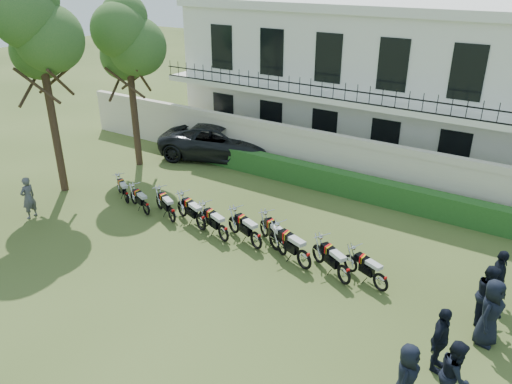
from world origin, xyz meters
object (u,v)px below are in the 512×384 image
tree_west_near (127,40)px  motorcycle_2 (172,211)px  motorcycle_3 (201,218)px  inspector (28,198)px  officer_5 (498,279)px  motorcycle_8 (344,270)px  motorcycle_5 (256,236)px  motorcycle_6 (282,242)px  officer_0 (407,377)px  suv (222,142)px  officer_2 (440,340)px  motorcycle_7 (304,255)px  tree_west_mid (38,30)px  motorcycle_0 (126,194)px  motorcycle_1 (146,205)px  motorcycle_4 (223,229)px  officer_4 (489,294)px  motorcycle_9 (381,278)px  officer_1 (455,374)px  officer_3 (490,313)px

tree_west_near → motorcycle_2: 8.53m
motorcycle_3 → inspector: bearing=133.8°
inspector → officer_5: bearing=97.7°
motorcycle_8 → inspector: bearing=130.7°
motorcycle_5 → motorcycle_6: 0.95m
officer_0 → motorcycle_6: bearing=50.3°
suv → officer_2: 15.73m
motorcycle_3 → officer_5: 9.89m
motorcycle_7 → suv: bearing=70.8°
motorcycle_8 → inspector: inspector is taller
motorcycle_6 → officer_2: officer_2 is taller
motorcycle_5 → motorcycle_7: 1.97m
inspector → officer_0: inspector is taller
tree_west_mid → inspector: bearing=-65.8°
inspector → officer_5: 16.47m
motorcycle_6 → officer_5: (6.46, 0.97, 0.40)m
motorcycle_2 → motorcycle_3: bearing=-59.0°
motorcycle_0 → motorcycle_1: motorcycle_1 is taller
motorcycle_2 → motorcycle_4: motorcycle_4 is taller
motorcycle_3 → officer_0: officer_0 is taller
motorcycle_0 → motorcycle_3: (4.00, -0.13, 0.09)m
officer_2 → officer_5: 3.48m
motorcycle_5 → officer_0: officer_0 is taller
motorcycle_6 → officer_0: size_ratio=1.05×
officer_4 → inspector: bearing=93.3°
inspector → officer_4: bearing=94.8°
motorcycle_7 → motorcycle_5: bearing=104.1°
tree_west_mid → officer_4: tree_west_mid is taller
inspector → motorcycle_4: bearing=103.3°
officer_0 → officer_2: (0.31, 1.52, 0.05)m
tree_west_near → motorcycle_9: tree_west_near is taller
tree_west_mid → officer_1: bearing=-9.6°
tree_west_near → officer_0: bearing=-25.5°
motorcycle_9 → officer_3: (3.06, -0.64, 0.47)m
motorcycle_2 → officer_5: 11.21m
officer_1 → tree_west_mid: bearing=71.6°
inspector → motorcycle_0: bearing=136.9°
tree_west_mid → motorcycle_0: bearing=8.9°
motorcycle_6 → officer_0: (5.45, -3.96, 0.32)m
motorcycle_4 → officer_5: bearing=-60.9°
motorcycle_5 → officer_1: officer_1 is taller
motorcycle_1 → motorcycle_7: 6.95m
motorcycle_2 → officer_4: officer_4 is taller
tree_west_mid → motorcycle_2: tree_west_mid is taller
officer_1 → officer_4: 3.46m
officer_4 → motorcycle_2: bearing=84.4°
motorcycle_4 → tree_west_near: bearing=84.7°
officer_2 → motorcycle_1: bearing=84.7°
tree_west_near → suv: tree_west_near is taller
motorcycle_5 → suv: size_ratio=0.31×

